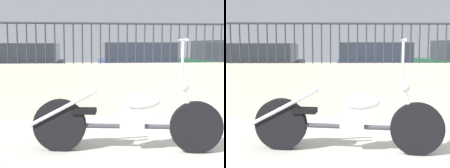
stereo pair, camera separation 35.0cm
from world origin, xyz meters
TOP-DOWN VIEW (x-y plane):
  - low_wall at (0.00, 2.48)m, footprint 9.15×0.18m
  - fence_railing at (0.00, 2.48)m, footprint 9.15×0.04m
  - motorcycle_dark_grey at (-1.02, 0.66)m, footprint 2.27×0.65m
  - car_black at (-2.78, 4.97)m, footprint 1.85×3.98m
  - car_blue at (0.04, 5.40)m, footprint 2.08×4.61m

SIDE VIEW (x-z plane):
  - motorcycle_dark_grey at x=-1.02m, z-range -0.29..1.06m
  - low_wall at x=0.00m, z-range 0.00..0.95m
  - car_black at x=-2.78m, z-range 0.01..1.31m
  - car_blue at x=0.04m, z-range 0.01..1.33m
  - fence_railing at x=0.00m, z-range 1.06..1.76m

